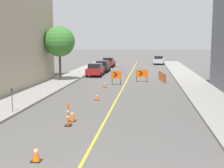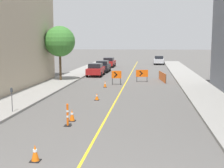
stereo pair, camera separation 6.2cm
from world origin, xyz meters
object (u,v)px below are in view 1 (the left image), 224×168
Objects in this scene: arrow_barricade_secondary at (142,74)px; parked_car_curb_near at (95,70)px; traffic_cone_third at (97,97)px; parked_car_curb_mid at (102,66)px; traffic_cone_second at (72,115)px; parking_meter_near_curb at (12,95)px; street_tree_left_near at (60,41)px; delineator_post_front at (68,116)px; traffic_cone_fourth at (105,84)px; traffic_cone_nearest at (36,153)px; parked_car_opposite_side at (159,60)px; arrow_barricade_primary at (116,75)px; parked_car_curb_far at (109,62)px.

arrow_barricade_secondary is 7.74m from parked_car_curb_near.
parked_car_curb_mid is (-2.65, 20.75, 0.54)m from traffic_cone_third.
traffic_cone_second is 0.15× the size of parked_car_curb_near.
street_tree_left_near is at bearing 95.18° from parking_meter_near_curb.
parked_car_curb_mid is at bearing 94.74° from delineator_post_front.
traffic_cone_fourth is at bearing 89.81° from delineator_post_front.
street_tree_left_near reaches higher than parking_meter_near_curb.
parked_car_opposite_side is (5.96, 48.09, 0.48)m from traffic_cone_nearest.
traffic_cone_fourth is at bearing -116.45° from arrow_barricade_primary.
parked_car_curb_far reaches higher than traffic_cone_fourth.
traffic_cone_third is 0.82× the size of traffic_cone_fourth.
parking_meter_near_curb is at bearing -120.73° from arrow_barricade_secondary.
street_tree_left_near is at bearing -117.77° from parked_car_curb_near.
parking_meter_near_curb is at bearing -110.21° from arrow_barricade_primary.
arrow_barricade_secondary is 0.23× the size of street_tree_left_near.
traffic_cone_third is 16.00m from parked_car_curb_near.
parked_car_curb_near is (-2.78, 15.75, 0.54)m from traffic_cone_third.
parking_meter_near_curb is (-3.95, 1.13, 0.86)m from traffic_cone_second.
parked_car_curb_mid is at bearing 86.33° from parking_meter_near_curb.
traffic_cone_second reaches higher than traffic_cone_third.
delineator_post_front is 0.27× the size of parked_car_opposite_side.
traffic_cone_third is at bearing -111.65° from arrow_barricade_secondary.
parked_car_opposite_side is (5.67, 36.14, 0.54)m from traffic_cone_third.
traffic_cone_second is 0.15× the size of parked_car_curb_mid.
parked_car_curb_far is at bearing 93.55° from traffic_cone_nearest.
traffic_cone_third is (0.35, 6.15, -0.07)m from traffic_cone_second.
arrow_barricade_primary is (0.61, 8.20, 0.72)m from traffic_cone_third.
traffic_cone_third is at bearing -96.26° from parked_car_opposite_side.
parked_car_curb_near reaches higher than arrow_barricade_secondary.
traffic_cone_second is 17.57m from street_tree_left_near.
arrow_barricade_primary is at bearing 86.49° from delineator_post_front.
parked_car_curb_near is 1.00× the size of parked_car_curb_mid.
parked_car_opposite_side is at bearing 81.89° from traffic_cone_second.
arrow_barricade_secondary is 0.89× the size of parking_meter_near_curb.
traffic_cone_third is 0.40× the size of arrow_barricade_secondary.
parking_meter_near_curb is at bearing -84.82° from street_tree_left_near.
traffic_cone_nearest is 22.92m from arrow_barricade_secondary.
traffic_cone_fourth is (0.00, 18.37, 0.00)m from traffic_cone_nearest.
delineator_post_front reaches higher than traffic_cone_second.
parked_car_curb_near is 20.82m from parking_meter_near_curb.
traffic_cone_second is at bearing -93.66° from arrow_barricade_primary.
traffic_cone_second is at bearing -85.09° from parked_car_curb_mid.
parked_car_opposite_side reaches higher than traffic_cone_third.
parking_meter_near_curb reaches higher than traffic_cone_fourth.
arrow_barricade_secondary is 0.30× the size of parked_car_curb_far.
arrow_barricade_secondary is 25.57m from parked_car_opposite_side.
traffic_cone_fourth is 0.15× the size of parked_car_curb_near.
arrow_barricade_secondary reaches higher than traffic_cone_fourth.
traffic_cone_second is at bearing -107.08° from arrow_barricade_secondary.
parked_car_curb_near reaches higher than traffic_cone_nearest.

